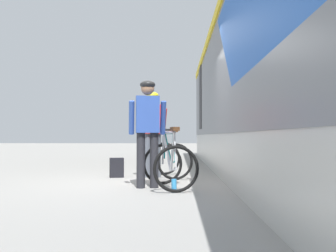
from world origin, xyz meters
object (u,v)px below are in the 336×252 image
object	(u,v)px
backpack_on_platform	(117,168)
water_bottle_near_the_bikes	(174,186)
cyclist_far_in_blue	(148,123)
bicycle_near_teal	(170,158)
train_car	(307,74)
cyclist_near_in_red	(152,126)
bicycle_far_silver	(169,163)

from	to	relation	value
backpack_on_platform	water_bottle_near_the_bikes	bearing A→B (deg)	-74.60
cyclist_far_in_blue	bicycle_near_teal	bearing A→B (deg)	78.69
bicycle_near_teal	backpack_on_platform	xyz separation A→B (m)	(-1.08, -0.04, -0.20)
train_car	cyclist_near_in_red	bearing A→B (deg)	160.68
train_car	backpack_on_platform	distance (m)	4.10
cyclist_near_in_red	bicycle_far_silver	world-z (taller)	cyclist_near_in_red
cyclist_near_in_red	bicycle_far_silver	size ratio (longest dim) A/B	1.46
train_car	cyclist_near_in_red	size ratio (longest dim) A/B	11.17
train_car	cyclist_far_in_blue	xyz separation A→B (m)	(-2.82, -0.66, -0.91)
cyclist_far_in_blue	water_bottle_near_the_bikes	world-z (taller)	cyclist_far_in_blue
bicycle_far_silver	backpack_on_platform	size ratio (longest dim) A/B	3.02
train_car	cyclist_far_in_blue	size ratio (longest dim) A/B	11.17
train_car	water_bottle_near_the_bikes	bearing A→B (deg)	-154.21
cyclist_near_in_red	backpack_on_platform	world-z (taller)	cyclist_near_in_red
train_car	cyclist_far_in_blue	world-z (taller)	train_car
water_bottle_near_the_bikes	train_car	bearing A→B (deg)	25.79
train_car	cyclist_near_in_red	world-z (taller)	train_car
cyclist_near_in_red	bicycle_far_silver	bearing A→B (deg)	-77.36
cyclist_near_in_red	water_bottle_near_the_bikes	distance (m)	2.40
bicycle_near_teal	water_bottle_near_the_bikes	distance (m)	2.16
cyclist_far_in_blue	bicycle_near_teal	world-z (taller)	cyclist_far_in_blue
cyclist_far_in_blue	water_bottle_near_the_bikes	distance (m)	1.16
cyclist_near_in_red	backpack_on_platform	distance (m)	1.12
train_car	water_bottle_near_the_bikes	world-z (taller)	train_car
cyclist_far_in_blue	bicycle_near_teal	size ratio (longest dim) A/B	1.46
cyclist_near_in_red	bicycle_far_silver	distance (m)	1.86
bicycle_near_teal	backpack_on_platform	size ratio (longest dim) A/B	3.02
train_car	bicycle_far_silver	xyz separation A→B (m)	(-2.47, -0.70, -1.56)
backpack_on_platform	water_bottle_near_the_bikes	distance (m)	2.41
cyclist_near_in_red	bicycle_near_teal	bearing A→B (deg)	-3.08
backpack_on_platform	cyclist_far_in_blue	bearing A→B (deg)	-78.98
bicycle_far_silver	backpack_on_platform	world-z (taller)	bicycle_far_silver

